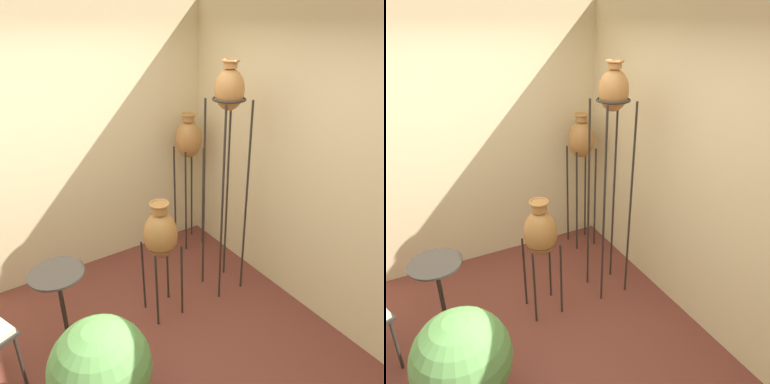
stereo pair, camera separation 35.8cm
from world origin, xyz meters
The scene contains 8 objects.
ground_plane centered at (0.00, 0.00, 0.00)m, with size 14.00×14.00×0.00m, color brown.
wall_back centered at (0.00, 1.68, 1.35)m, with size 7.30×0.06×2.70m.
wall_right centered at (1.68, 0.00, 1.35)m, with size 0.06×7.30×2.70m.
vase_stand_tall centered at (1.18, 0.53, 1.86)m, with size 0.30×0.30×2.21m.
vase_stand_medium centered at (1.35, 1.39, 1.27)m, with size 0.28×0.28×1.58m.
vase_stand_short centered at (0.50, 0.53, 0.83)m, with size 0.29×0.29×1.14m.
side_table centered at (-0.37, 0.60, 0.54)m, with size 0.42×0.42×0.76m.
potted_plant centered at (-0.36, -0.19, 0.48)m, with size 0.65×0.65×0.85m.
Camera 1 is at (-0.79, -1.88, 2.52)m, focal length 35.00 mm.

